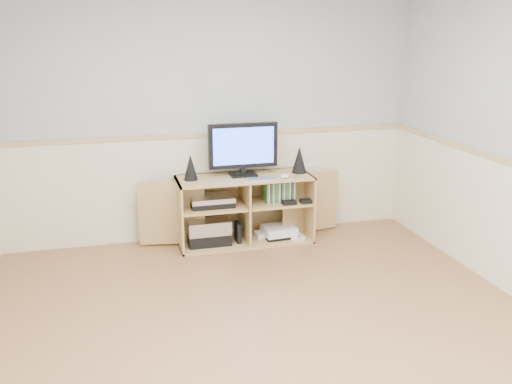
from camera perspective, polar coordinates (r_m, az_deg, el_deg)
The scene contains 11 objects.
room at distance 3.43m, azimuth 0.97°, elevation 2.74°, with size 4.04×4.54×2.54m.
media_cabinet at distance 5.53m, azimuth -1.28°, elevation -1.51°, with size 2.00×0.48×0.65m.
monitor at distance 5.37m, azimuth -1.30°, elevation 4.49°, with size 0.66×0.18×0.50m.
speaker_left at distance 5.29m, azimuth -6.56°, elevation 2.48°, with size 0.13×0.13×0.24m, color black.
speaker_right at distance 5.53m, azimuth 4.35°, elevation 3.26°, with size 0.14×0.14×0.26m, color black.
keyboard at distance 5.29m, azimuth 0.68°, elevation 1.32°, with size 0.28×0.11×0.01m, color silver.
mouse at distance 5.35m, azimuth 2.93°, elevation 1.60°, with size 0.10×0.06×0.04m, color white.
av_components at distance 5.45m, azimuth -4.63°, elevation -3.11°, with size 0.50×0.30×0.47m.
game_consoles at distance 5.64m, azimuth 2.16°, elevation -4.00°, with size 0.45×0.30×0.11m.
game_cases at distance 5.50m, azimuth 2.34°, elevation 0.05°, with size 0.28×0.14×0.19m, color #3F8C3F.
wall_outlet at distance 5.84m, azimuth 5.29°, elevation 2.12°, with size 0.12×0.03×0.12m, color white.
Camera 1 is at (-0.97, -3.09, 2.01)m, focal length 40.00 mm.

